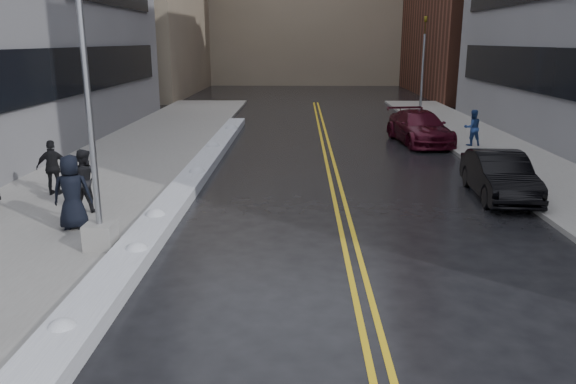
# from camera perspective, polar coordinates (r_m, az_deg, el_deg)

# --- Properties ---
(ground) EXTENTS (160.00, 160.00, 0.00)m
(ground) POSITION_cam_1_polar(r_m,az_deg,el_deg) (11.22, -5.46, -10.16)
(ground) COLOR black
(ground) RESTS_ON ground
(sidewalk_west) EXTENTS (5.50, 50.00, 0.15)m
(sidewalk_west) POSITION_cam_1_polar(r_m,az_deg,el_deg) (21.78, -17.61, 1.94)
(sidewalk_west) COLOR gray
(sidewalk_west) RESTS_ON ground
(sidewalk_east) EXTENTS (4.00, 50.00, 0.15)m
(sidewalk_east) POSITION_cam_1_polar(r_m,az_deg,el_deg) (22.39, 24.17, 1.66)
(sidewalk_east) COLOR gray
(sidewalk_east) RESTS_ON ground
(lane_line_left) EXTENTS (0.12, 50.00, 0.01)m
(lane_line_left) POSITION_cam_1_polar(r_m,az_deg,el_deg) (20.66, 4.21, 1.73)
(lane_line_left) COLOR gold
(lane_line_left) RESTS_ON ground
(lane_line_right) EXTENTS (0.12, 50.00, 0.01)m
(lane_line_right) POSITION_cam_1_polar(r_m,az_deg,el_deg) (20.68, 5.04, 1.72)
(lane_line_right) COLOR gold
(lane_line_right) RESTS_ON ground
(snow_ridge) EXTENTS (0.90, 30.00, 0.34)m
(snow_ridge) POSITION_cam_1_polar(r_m,az_deg,el_deg) (19.02, -10.08, 0.87)
(snow_ridge) COLOR silver
(snow_ridge) RESTS_ON ground
(lamppost) EXTENTS (0.65, 0.65, 7.62)m
(lamppost) POSITION_cam_1_polar(r_m,az_deg,el_deg) (13.10, -19.26, 4.41)
(lamppost) COLOR gray
(lamppost) RESTS_ON sidewalk_west
(fire_hydrant) EXTENTS (0.26, 0.26, 0.73)m
(fire_hydrant) POSITION_cam_1_polar(r_m,az_deg,el_deg) (21.92, 21.90, 2.91)
(fire_hydrant) COLOR maroon
(fire_hydrant) RESTS_ON sidewalk_east
(traffic_signal) EXTENTS (0.16, 0.20, 6.00)m
(traffic_signal) POSITION_cam_1_polar(r_m,az_deg,el_deg) (34.85, 13.54, 12.47)
(traffic_signal) COLOR gray
(traffic_signal) RESTS_ON sidewalk_east
(pedestrian_b) EXTENTS (0.99, 0.85, 1.75)m
(pedestrian_b) POSITION_cam_1_polar(r_m,az_deg,el_deg) (16.60, -19.99, 1.14)
(pedestrian_b) COLOR black
(pedestrian_b) RESTS_ON sidewalk_west
(pedestrian_c) EXTENTS (1.03, 0.78, 1.91)m
(pedestrian_c) POSITION_cam_1_polar(r_m,az_deg,el_deg) (15.07, -21.10, -0.02)
(pedestrian_c) COLOR black
(pedestrian_c) RESTS_ON sidewalk_west
(pedestrian_d) EXTENTS (1.05, 0.57, 1.70)m
(pedestrian_d) POSITION_cam_1_polar(r_m,az_deg,el_deg) (18.72, -22.74, 2.30)
(pedestrian_d) COLOR black
(pedestrian_d) RESTS_ON sidewalk_west
(pedestrian_east) EXTENTS (0.87, 0.72, 1.63)m
(pedestrian_east) POSITION_cam_1_polar(r_m,az_deg,el_deg) (26.91, 18.23, 6.23)
(pedestrian_east) COLOR navy
(pedestrian_east) RESTS_ON sidewalk_east
(car_black) EXTENTS (1.74, 4.40, 1.42)m
(car_black) POSITION_cam_1_polar(r_m,az_deg,el_deg) (18.69, 20.68, 1.58)
(car_black) COLOR black
(car_black) RESTS_ON ground
(car_maroon) EXTENTS (2.78, 5.50, 1.53)m
(car_maroon) POSITION_cam_1_polar(r_m,az_deg,el_deg) (27.68, 13.21, 6.40)
(car_maroon) COLOR #3D0917
(car_maroon) RESTS_ON ground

